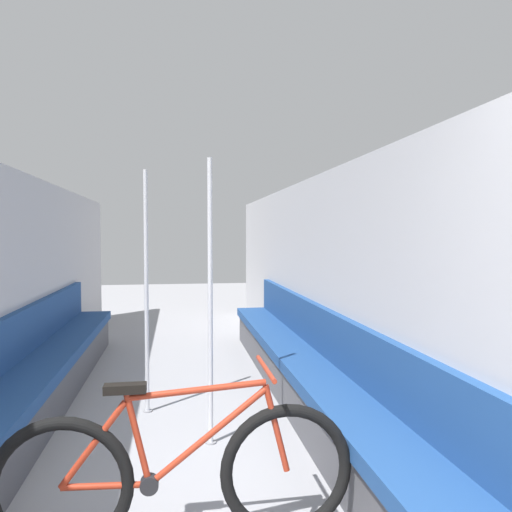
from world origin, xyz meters
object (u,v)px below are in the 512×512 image
Objects in this scene: bench_seat_row_left at (34,385)px; bench_seat_row_right at (304,372)px; bicycle at (177,475)px; grab_pole_near at (146,295)px; grab_pole_far at (210,306)px.

bench_seat_row_right is (2.31, 0.00, 0.00)m from bench_seat_row_left.
bench_seat_row_left is 1.00× the size of bench_seat_row_right.
grab_pole_near is (-0.25, 1.94, 0.66)m from bicycle.
bench_seat_row_right is 2.74× the size of grab_pole_far.
bench_seat_row_left and bench_seat_row_right have the same top height.
grab_pole_near is 0.90m from grab_pole_far.
grab_pole_far reaches higher than bench_seat_row_left.
bench_seat_row_left is 2.74× the size of grab_pole_far.
bench_seat_row_right is 2.74× the size of grab_pole_near.
grab_pole_near is at bearing 177.77° from bench_seat_row_right.
bench_seat_row_left is 2.31m from bench_seat_row_right.
bicycle is at bearing -121.06° from bench_seat_row_right.
grab_pole_near reaches higher than bench_seat_row_left.
bench_seat_row_left is 2.22m from bicycle.
grab_pole_far is at bearing -56.25° from grab_pole_near.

